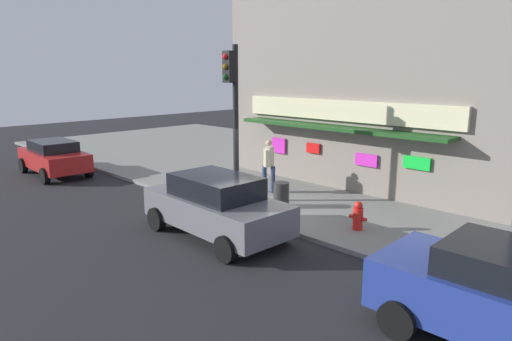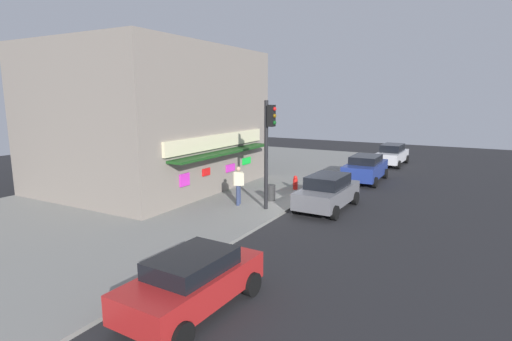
{
  "view_description": "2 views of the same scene",
  "coord_description": "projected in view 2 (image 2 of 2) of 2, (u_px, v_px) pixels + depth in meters",
  "views": [
    {
      "loc": [
        9.23,
        -8.61,
        4.24
      ],
      "look_at": [
        -0.59,
        1.2,
        1.19
      ],
      "focal_mm": 31.42,
      "sensor_mm": 36.0,
      "label": 1
    },
    {
      "loc": [
        -17.08,
        -7.38,
        5.21
      ],
      "look_at": [
        1.02,
        2.7,
        1.41
      ],
      "focal_mm": 28.11,
      "sensor_mm": 36.0,
      "label": 2
    }
  ],
  "objects": [
    {
      "name": "parked_car_white",
      "position": [
        392.0,
        154.0,
        31.07
      ],
      "size": [
        4.49,
        2.02,
        1.63
      ],
      "color": "silver",
      "rests_on": "ground_plane"
    },
    {
      "name": "parked_car_grey",
      "position": [
        327.0,
        192.0,
        18.8
      ],
      "size": [
        4.27,
        2.13,
        1.64
      ],
      "color": "slate",
      "rests_on": "ground_plane"
    },
    {
      "name": "parked_car_red",
      "position": [
        193.0,
        281.0,
        9.82
      ],
      "size": [
        4.01,
        2.07,
        1.46
      ],
      "color": "#AD1E1E",
      "rests_on": "ground_plane"
    },
    {
      "name": "fire_hydrant",
      "position": [
        295.0,
        183.0,
        22.38
      ],
      "size": [
        0.51,
        0.27,
        0.78
      ],
      "color": "red",
      "rests_on": "sidewalk"
    },
    {
      "name": "pedestrian",
      "position": [
        238.0,
        184.0,
        19.09
      ],
      "size": [
        0.51,
        0.55,
        1.85
      ],
      "color": "navy",
      "rests_on": "sidewalk"
    },
    {
      "name": "trash_can",
      "position": [
        270.0,
        193.0,
        19.99
      ],
      "size": [
        0.49,
        0.49,
        0.78
      ],
      "primitive_type": "cylinder",
      "color": "#2D2D2D",
      "rests_on": "sidewalk"
    },
    {
      "name": "parked_car_blue",
      "position": [
        365.0,
        168.0,
        25.01
      ],
      "size": [
        4.5,
        2.16,
        1.64
      ],
      "color": "navy",
      "rests_on": "ground_plane"
    },
    {
      "name": "corner_building",
      "position": [
        153.0,
        118.0,
        23.04
      ],
      "size": [
        11.31,
        9.97,
        7.78
      ],
      "color": "gray",
      "rests_on": "sidewalk"
    },
    {
      "name": "sidewalk",
      "position": [
        182.0,
        190.0,
        22.43
      ],
      "size": [
        40.15,
        13.75,
        0.13
      ],
      "primitive_type": "cube",
      "color": "gray",
      "rests_on": "ground_plane"
    },
    {
      "name": "traffic_light",
      "position": [
        268.0,
        140.0,
        17.9
      ],
      "size": [
        0.32,
        0.58,
        4.95
      ],
      "color": "black",
      "rests_on": "sidewalk"
    },
    {
      "name": "ground_plane",
      "position": [
        295.0,
        208.0,
        19.15
      ],
      "size": [
        60.22,
        60.22,
        0.0
      ],
      "primitive_type": "plane",
      "color": "#232326"
    }
  ]
}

